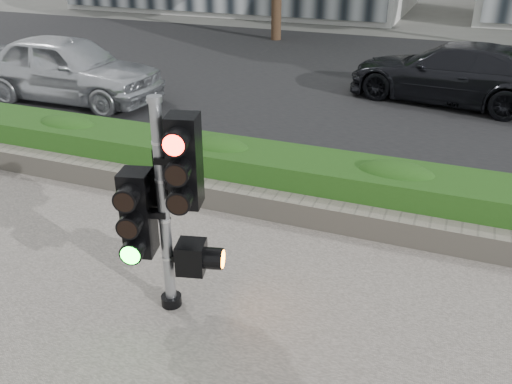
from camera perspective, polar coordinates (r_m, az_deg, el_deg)
ground at (r=6.18m, az=-3.96°, el=-10.76°), size 120.00×120.00×0.00m
road at (r=15.06m, az=12.74°, el=11.32°), size 60.00×13.00×0.02m
curb at (r=8.69m, az=4.87°, el=1.26°), size 60.00×0.25×0.12m
stone_wall at (r=7.56m, az=2.11°, el=-1.48°), size 12.00×0.32×0.34m
hedge at (r=8.04m, az=3.69°, el=1.59°), size 12.00×1.00×0.68m
traffic_signal at (r=5.40m, az=-9.35°, el=-0.60°), size 0.84×0.70×2.31m
car_silver at (r=13.48m, az=-19.17°, el=12.21°), size 4.47×1.83×1.52m
car_dark at (r=13.45m, az=19.97°, el=11.71°), size 4.95×2.74×1.36m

